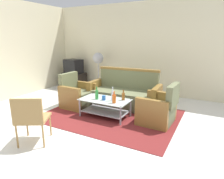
% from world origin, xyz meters
% --- Properties ---
extents(ground_plane, '(14.00, 14.00, 0.00)m').
position_xyz_m(ground_plane, '(0.00, 0.00, 0.00)').
color(ground_plane, white).
extents(wall_back, '(6.52, 0.12, 2.80)m').
position_xyz_m(wall_back, '(0.00, 3.06, 1.40)').
color(wall_back, beige).
rests_on(wall_back, ground).
extents(rug, '(2.96, 2.21, 0.01)m').
position_xyz_m(rug, '(0.02, 0.77, 0.01)').
color(rug, maroon).
rests_on(rug, ground).
extents(couch, '(1.83, 0.82, 0.96)m').
position_xyz_m(couch, '(0.03, 1.48, 0.32)').
color(couch, '#6B704C').
rests_on(couch, rug).
extents(armchair_left, '(0.73, 0.79, 0.85)m').
position_xyz_m(armchair_left, '(-1.05, 0.91, 0.29)').
color(armchair_left, '#6B704C').
rests_on(armchair_left, rug).
extents(armchair_right, '(0.73, 0.79, 0.85)m').
position_xyz_m(armchair_right, '(1.08, 0.88, 0.29)').
color(armchair_right, '#6B704C').
rests_on(armchair_right, rug).
extents(coffee_table, '(1.10, 0.60, 0.40)m').
position_xyz_m(coffee_table, '(-0.06, 0.64, 0.27)').
color(coffee_table, silver).
rests_on(coffee_table, rug).
extents(bottle_orange, '(0.08, 0.08, 0.25)m').
position_xyz_m(bottle_orange, '(0.23, 0.51, 0.51)').
color(bottle_orange, '#D85919').
rests_on(bottle_orange, coffee_table).
extents(bottle_clear, '(0.06, 0.06, 0.31)m').
position_xyz_m(bottle_clear, '(0.13, 0.64, 0.53)').
color(bottle_clear, silver).
rests_on(bottle_clear, coffee_table).
extents(bottle_brown, '(0.07, 0.07, 0.23)m').
position_xyz_m(bottle_brown, '(0.32, 0.78, 0.50)').
color(bottle_brown, brown).
rests_on(bottle_brown, coffee_table).
extents(bottle_green, '(0.07, 0.07, 0.28)m').
position_xyz_m(bottle_green, '(-0.23, 0.56, 0.52)').
color(bottle_green, '#2D8C38').
rests_on(bottle_green, coffee_table).
extents(cup, '(0.08, 0.08, 0.10)m').
position_xyz_m(cup, '(-0.07, 0.59, 0.46)').
color(cup, '#2659A5').
rests_on(cup, coffee_table).
extents(tv_stand, '(0.80, 0.50, 0.52)m').
position_xyz_m(tv_stand, '(-2.46, 2.55, 0.26)').
color(tv_stand, black).
rests_on(tv_stand, ground).
extents(television, '(0.66, 0.53, 0.48)m').
position_xyz_m(television, '(-2.46, 2.55, 0.76)').
color(television, black).
rests_on(television, tv_stand).
extents(pedestal_fan, '(0.36, 0.36, 1.27)m').
position_xyz_m(pedestal_fan, '(-1.45, 2.60, 1.01)').
color(pedestal_fan, '#2D2D33').
rests_on(pedestal_fan, ground).
extents(wicker_chair, '(0.65, 0.65, 0.84)m').
position_xyz_m(wicker_chair, '(-0.53, -0.97, 0.49)').
color(wicker_chair, '#AD844C').
rests_on(wicker_chair, ground).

